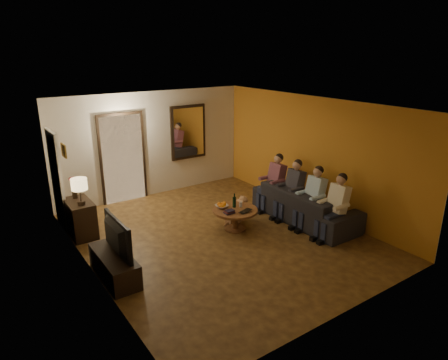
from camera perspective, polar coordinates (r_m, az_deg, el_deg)
floor at (r=8.05m, az=-0.56°, el=-8.05°), size 5.00×6.00×0.01m
ceiling at (r=7.27m, az=-0.62°, el=10.61°), size 5.00×6.00×0.01m
back_wall at (r=10.10m, az=-10.17°, el=5.03°), size 5.00×0.02×2.60m
front_wall at (r=5.50m, az=17.28°, el=-7.05°), size 5.00×0.02×2.60m
left_wall at (r=6.58m, az=-18.98°, el=-2.98°), size 0.02×6.00×2.60m
right_wall at (r=9.14m, az=12.56°, el=3.47°), size 0.02×6.00×2.60m
orange_accent at (r=9.13m, az=12.51°, el=3.46°), size 0.01×6.00×2.60m
kitchen_doorway at (r=9.86m, az=-14.26°, el=2.91°), size 1.00×0.06×2.10m
door_trim at (r=9.85m, az=-14.24°, el=2.90°), size 1.12×0.04×2.22m
fridge_glimpse at (r=9.98m, az=-12.87°, el=2.32°), size 0.45×0.03×1.70m
mirror_frame at (r=10.46m, az=-5.13°, el=6.83°), size 1.00×0.05×1.40m
mirror_glass at (r=10.44m, az=-5.05°, el=6.80°), size 0.86×0.02×1.26m
white_door at (r=8.81m, az=-22.75°, el=-0.01°), size 0.06×0.85×2.04m
framed_art at (r=7.65m, az=-21.93°, el=3.93°), size 0.03×0.28×0.24m
art_canvas at (r=7.65m, az=-21.83°, el=3.95°), size 0.01×0.22×0.18m
dresser at (r=8.46m, az=-19.82°, el=-5.18°), size 0.45×0.81×0.72m
table_lamp at (r=8.03m, az=-19.88°, el=-1.57°), size 0.30×0.30×0.54m
flower_vase at (r=8.45m, az=-20.64°, el=-1.04°), size 0.14×0.14×0.44m
tv_stand at (r=6.88m, az=-15.39°, el=-11.72°), size 0.45×1.25×0.42m
tv at (r=6.65m, az=-15.76°, el=-7.90°), size 1.05×0.14×0.61m
sofa at (r=8.81m, az=11.49°, el=-3.47°), size 2.48×1.00×0.72m
person_a at (r=8.10m, az=15.64°, el=-3.95°), size 0.60×0.40×1.20m
person_b at (r=8.46m, az=12.56°, el=-2.72°), size 0.60×0.40×1.20m
person_c at (r=8.85m, az=9.75°, el=-1.59°), size 0.60×0.40×1.20m
person_d at (r=9.26m, az=7.19°, el=-0.55°), size 0.60×0.40×1.20m
dog at (r=8.57m, az=1.74°, el=-4.30°), size 0.59×0.33×0.56m
coffee_table at (r=8.25m, az=1.59°, el=-5.64°), size 1.14×1.14×0.45m
bowl at (r=8.22m, az=-0.32°, el=-3.78°), size 0.26×0.26×0.06m
oranges at (r=8.20m, az=-0.32°, el=-3.34°), size 0.20×0.20×0.08m
wine_bottle at (r=8.21m, az=1.48°, el=-2.90°), size 0.07×0.07×0.31m
wine_glass at (r=8.28m, az=2.41°, el=-3.49°), size 0.06×0.06×0.10m
book_stack at (r=7.96m, az=0.75°, el=-4.54°), size 0.20×0.15×0.07m
laptop at (r=8.01m, az=3.37°, el=-4.58°), size 0.38×0.30×0.03m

